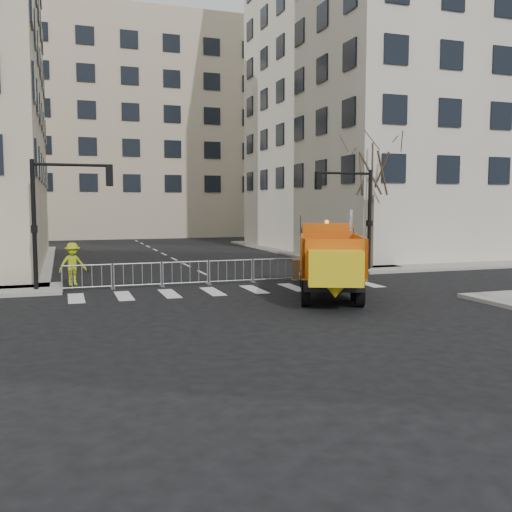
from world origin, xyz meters
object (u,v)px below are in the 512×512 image
object	(u,v)px
newspaper_box	(335,264)
plow_truck	(329,259)
worker	(73,264)
cop_b	(314,262)
cop_c	(318,260)
cop_a	(309,266)

from	to	relation	value
newspaper_box	plow_truck	bearing A→B (deg)	-115.43
newspaper_box	worker	bearing A→B (deg)	-179.45
cop_b	worker	world-z (taller)	cop_b
plow_truck	cop_c	world-z (taller)	plow_truck
cop_c	newspaper_box	bearing A→B (deg)	167.08
plow_truck	cop_a	world-z (taller)	plow_truck
cop_b	worker	size ratio (longest dim) A/B	1.14
cop_a	cop_b	distance (m)	0.29
cop_c	worker	bearing A→B (deg)	-44.23
cop_a	worker	size ratio (longest dim) A/B	0.95
cop_c	cop_a	bearing A→B (deg)	10.43
plow_truck	cop_b	bearing A→B (deg)	7.87
newspaper_box	cop_a	bearing A→B (deg)	-139.65
cop_a	worker	world-z (taller)	worker
cop_b	plow_truck	bearing A→B (deg)	62.20
cop_a	worker	xyz separation A→B (m)	(-10.00, 2.23, 0.19)
plow_truck	worker	distance (m)	10.90
cop_c	worker	distance (m)	10.97
cop_b	cop_c	xyz separation A→B (m)	(0.66, 1.06, -0.03)
cop_b	cop_a	bearing A→B (deg)	-27.61
worker	newspaper_box	distance (m)	12.12
newspaper_box	cop_b	bearing A→B (deg)	-135.31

